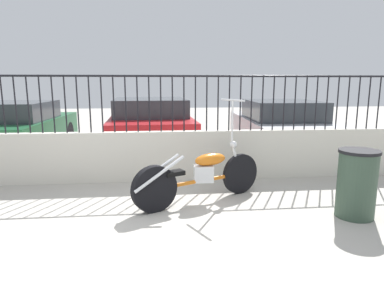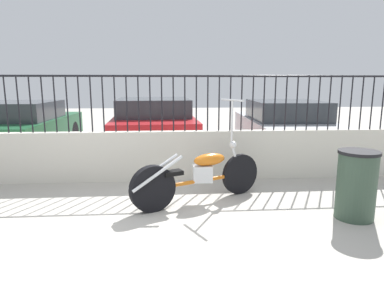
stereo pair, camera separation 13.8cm
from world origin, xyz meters
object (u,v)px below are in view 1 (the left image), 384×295
object	(u,v)px
car_green	(15,128)
car_red	(150,125)
motorcycle_orange	(195,176)
car_silver	(280,126)
trash_bin	(357,184)

from	to	relation	value
car_green	car_red	xyz separation A→B (m)	(3.23, -0.02, 0.03)
motorcycle_orange	car_silver	distance (m)	4.33
trash_bin	car_red	bearing A→B (deg)	120.87
motorcycle_orange	car_silver	bearing A→B (deg)	28.33
car_green	motorcycle_orange	bearing A→B (deg)	-132.71
motorcycle_orange	trash_bin	distance (m)	2.14
car_green	car_red	world-z (taller)	car_red
motorcycle_orange	car_red	world-z (taller)	motorcycle_orange
trash_bin	car_red	distance (m)	5.29
motorcycle_orange	car_red	size ratio (longest dim) A/B	0.46
trash_bin	motorcycle_orange	bearing A→B (deg)	160.28
trash_bin	car_red	xyz separation A→B (m)	(-2.71, 4.53, 0.24)
trash_bin	car_silver	size ratio (longest dim) A/B	0.21
trash_bin	car_silver	bearing A→B (deg)	83.21
car_red	car_green	bearing A→B (deg)	87.19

